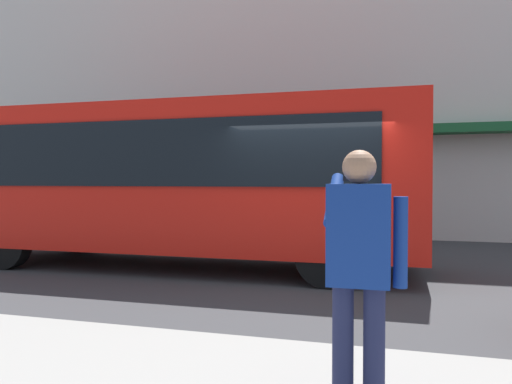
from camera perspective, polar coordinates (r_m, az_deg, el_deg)
ground_plane at (r=8.35m, az=6.70°, el=-10.06°), size 60.00×60.00×0.00m
building_facade_far at (r=15.55m, az=11.05°, el=17.53°), size 28.00×1.55×12.00m
red_bus at (r=9.64m, az=-8.97°, el=1.53°), size 9.05×2.54×3.08m
pedestrian_photographer at (r=3.35m, az=11.68°, el=-7.47°), size 0.53×0.52×1.70m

